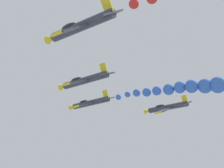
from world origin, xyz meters
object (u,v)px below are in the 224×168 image
at_px(airplane_left_outer, 80,26).
at_px(airplane_left_inner, 84,80).
at_px(airplane_lead, 90,103).
at_px(airplane_right_inner, 167,107).

bearing_deg(airplane_left_outer, airplane_left_inner, 42.45).
height_order(airplane_lead, airplane_right_inner, airplane_right_inner).
height_order(airplane_left_inner, airplane_right_inner, airplane_right_inner).
distance_m(airplane_left_inner, airplane_left_outer, 17.79).
bearing_deg(airplane_lead, airplane_left_outer, -138.90).
bearing_deg(airplane_right_inner, airplane_lead, 141.77).
relative_size(airplane_lead, airplane_left_outer, 1.00).
height_order(airplane_right_inner, airplane_left_outer, airplane_left_outer).
relative_size(airplane_left_inner, airplane_right_inner, 1.00).
xyz_separation_m(airplane_left_inner, airplane_right_inner, (23.92, -0.50, 0.43)).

